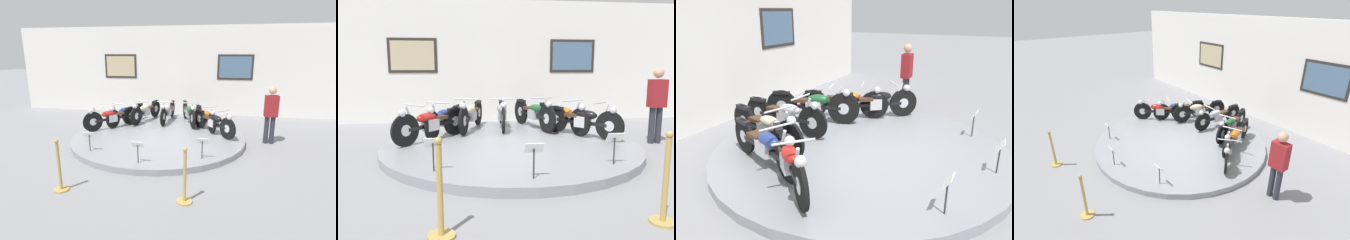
% 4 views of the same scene
% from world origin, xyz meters
% --- Properties ---
extents(ground_plane, '(60.00, 60.00, 0.00)m').
position_xyz_m(ground_plane, '(0.00, 0.00, 0.00)').
color(ground_plane, gray).
extents(display_platform, '(5.11, 5.11, 0.15)m').
position_xyz_m(display_platform, '(0.00, 0.00, 0.08)').
color(display_platform, gray).
rests_on(display_platform, ground_plane).
extents(back_wall, '(14.00, 0.22, 3.61)m').
position_xyz_m(back_wall, '(0.00, 3.60, 1.81)').
color(back_wall, white).
rests_on(back_wall, ground_plane).
extents(motorcycle_red, '(1.37, 1.51, 0.79)m').
position_xyz_m(motorcycle_red, '(-1.64, 0.35, 0.53)').
color(motorcycle_red, black).
rests_on(motorcycle_red, display_platform).
extents(motorcycle_blue, '(0.80, 1.83, 0.78)m').
position_xyz_m(motorcycle_blue, '(-1.36, 0.97, 0.52)').
color(motorcycle_blue, black).
rests_on(motorcycle_blue, display_platform).
extents(motorcycle_cream, '(0.69, 1.94, 0.80)m').
position_xyz_m(motorcycle_cream, '(-0.78, 1.43, 0.54)').
color(motorcycle_cream, black).
rests_on(motorcycle_cream, display_platform).
extents(motorcycle_silver, '(0.54, 1.97, 0.79)m').
position_xyz_m(motorcycle_silver, '(-0.00, 1.59, 0.53)').
color(motorcycle_silver, black).
rests_on(motorcycle_silver, display_platform).
extents(motorcycle_green, '(0.70, 1.95, 0.81)m').
position_xyz_m(motorcycle_green, '(0.78, 1.43, 0.55)').
color(motorcycle_green, black).
rests_on(motorcycle_green, display_platform).
extents(motorcycle_orange, '(0.78, 1.86, 0.78)m').
position_xyz_m(motorcycle_orange, '(1.36, 0.97, 0.53)').
color(motorcycle_orange, black).
rests_on(motorcycle_orange, display_platform).
extents(motorcycle_black, '(1.28, 1.57, 0.79)m').
position_xyz_m(motorcycle_black, '(1.64, 0.35, 0.53)').
color(motorcycle_black, black).
rests_on(motorcycle_black, display_platform).
extents(info_placard_front_left, '(0.26, 0.11, 0.51)m').
position_xyz_m(info_placard_front_left, '(-1.40, -1.70, 0.52)').
color(info_placard_front_left, '#333338').
rests_on(info_placard_front_left, display_platform).
extents(info_placard_front_centre, '(0.26, 0.11, 0.51)m').
position_xyz_m(info_placard_front_centre, '(0.00, -2.20, 0.52)').
color(info_placard_front_centre, '#333338').
rests_on(info_placard_front_centre, display_platform).
extents(info_placard_front_right, '(0.26, 0.11, 0.51)m').
position_xyz_m(info_placard_front_right, '(1.40, -1.70, 0.52)').
color(info_placard_front_right, '#333338').
rests_on(info_placard_front_right, display_platform).
extents(visitor_standing, '(0.36, 0.22, 1.65)m').
position_xyz_m(visitor_standing, '(3.22, 0.15, 0.93)').
color(visitor_standing, '#2D2D38').
rests_on(visitor_standing, ground_plane).
extents(stanchion_post_left_of_entry, '(0.28, 0.28, 1.02)m').
position_xyz_m(stanchion_post_left_of_entry, '(-1.18, -3.37, 0.34)').
color(stanchion_post_left_of_entry, tan).
rests_on(stanchion_post_left_of_entry, ground_plane).
extents(stanchion_post_right_of_entry, '(0.28, 0.28, 1.02)m').
position_xyz_m(stanchion_post_right_of_entry, '(1.18, -3.37, 0.34)').
color(stanchion_post_right_of_entry, tan).
rests_on(stanchion_post_right_of_entry, ground_plane).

